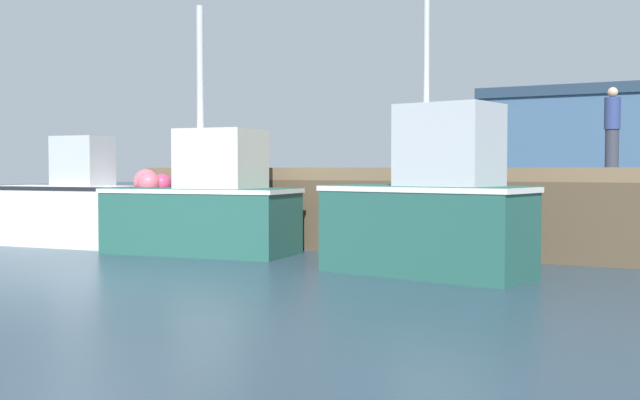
# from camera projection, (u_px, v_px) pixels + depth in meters

# --- Properties ---
(ground) EXTENTS (120.00, 160.00, 0.10)m
(ground) POSITION_uv_depth(u_px,v_px,m) (79.00, 287.00, 11.19)
(ground) COLOR #283D4C
(pier) EXTENTS (11.82, 6.37, 1.66)m
(pier) POSITION_uv_depth(u_px,v_px,m) (437.00, 181.00, 17.14)
(pier) COLOR brown
(pier) RESTS_ON ground
(fishing_boat_near_left) EXTENTS (3.24, 1.40, 2.31)m
(fishing_boat_near_left) POSITION_uv_depth(u_px,v_px,m) (71.00, 206.00, 16.57)
(fishing_boat_near_left) COLOR silver
(fishing_boat_near_left) RESTS_ON ground
(fishing_boat_near_right) EXTENTS (3.89, 2.02, 4.74)m
(fishing_boat_near_right) POSITION_uv_depth(u_px,v_px,m) (203.00, 205.00, 15.11)
(fishing_boat_near_right) COLOR #23564C
(fishing_boat_near_right) RESTS_ON ground
(fishing_boat_mid) EXTENTS (3.41, 1.79, 5.36)m
(fishing_boat_mid) POSITION_uv_depth(u_px,v_px,m) (431.00, 209.00, 11.98)
(fishing_boat_mid) COLOR #23564C
(fishing_boat_mid) RESTS_ON ground
(dockworker) EXTENTS (0.34, 0.34, 1.74)m
(dockworker) POSITION_uv_depth(u_px,v_px,m) (612.00, 127.00, 17.01)
(dockworker) COLOR #2D3342
(dockworker) RESTS_ON pier
(warehouse) EXTENTS (9.89, 6.12, 5.52)m
(warehouse) POSITION_uv_depth(u_px,v_px,m) (591.00, 145.00, 38.42)
(warehouse) COLOR #385675
(warehouse) RESTS_ON ground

